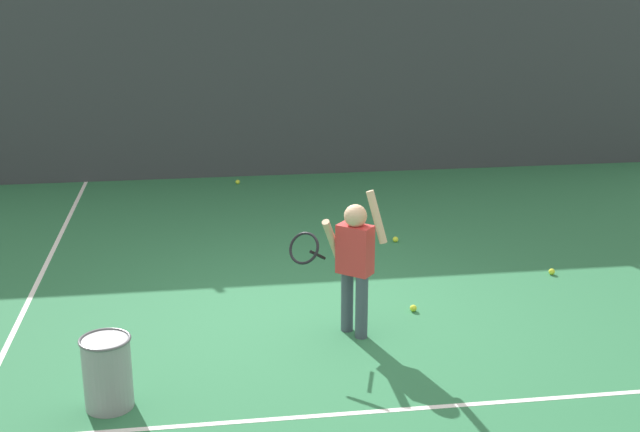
% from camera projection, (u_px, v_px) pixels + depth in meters
% --- Properties ---
extents(ground_plane, '(20.00, 20.00, 0.00)m').
position_uv_depth(ground_plane, '(306.00, 314.00, 7.86)').
color(ground_plane, '#2D7247').
extents(court_line_baseline, '(9.00, 0.05, 0.00)m').
position_uv_depth(court_line_baseline, '(336.00, 414.00, 6.14)').
color(court_line_baseline, white).
rests_on(court_line_baseline, ground).
extents(court_line_sideline, '(0.05, 9.00, 0.00)m').
position_uv_depth(court_line_sideline, '(34.00, 289.00, 8.45)').
color(court_line_sideline, white).
rests_on(court_line_sideline, ground).
extents(back_fence_windscreen, '(13.87, 0.08, 3.62)m').
position_uv_depth(back_fence_windscreen, '(261.00, 56.00, 12.27)').
color(back_fence_windscreen, '#383D42').
rests_on(back_fence_windscreen, ground).
extents(fence_post_1, '(0.09, 0.09, 3.77)m').
position_uv_depth(fence_post_1, '(104.00, 53.00, 12.00)').
color(fence_post_1, slate).
rests_on(fence_post_1, ground).
extents(fence_post_2, '(0.09, 0.09, 3.77)m').
position_uv_depth(fence_post_2, '(410.00, 48.00, 12.60)').
color(fence_post_2, slate).
rests_on(fence_post_2, ground).
extents(tennis_player, '(0.89, 0.50, 1.35)m').
position_uv_depth(tennis_player, '(353.00, 258.00, 7.23)').
color(tennis_player, '#3F4C59').
rests_on(tennis_player, ground).
extents(ball_hopper, '(0.38, 0.38, 0.56)m').
position_uv_depth(ball_hopper, '(107.00, 372.00, 6.17)').
color(ball_hopper, gray).
rests_on(ball_hopper, ground).
extents(tennis_ball_1, '(0.07, 0.07, 0.07)m').
position_uv_depth(tennis_ball_1, '(395.00, 239.00, 9.81)').
color(tennis_ball_1, '#CCE033').
rests_on(tennis_ball_1, ground).
extents(tennis_ball_2, '(0.07, 0.07, 0.07)m').
position_uv_depth(tennis_ball_2, '(238.00, 182.00, 12.29)').
color(tennis_ball_2, '#CCE033').
rests_on(tennis_ball_2, ground).
extents(tennis_ball_3, '(0.07, 0.07, 0.07)m').
position_uv_depth(tennis_ball_3, '(413.00, 308.00, 7.91)').
color(tennis_ball_3, '#CCE033').
rests_on(tennis_ball_3, ground).
extents(tennis_ball_4, '(0.07, 0.07, 0.07)m').
position_uv_depth(tennis_ball_4, '(552.00, 272.00, 8.82)').
color(tennis_ball_4, '#CCE033').
rests_on(tennis_ball_4, ground).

